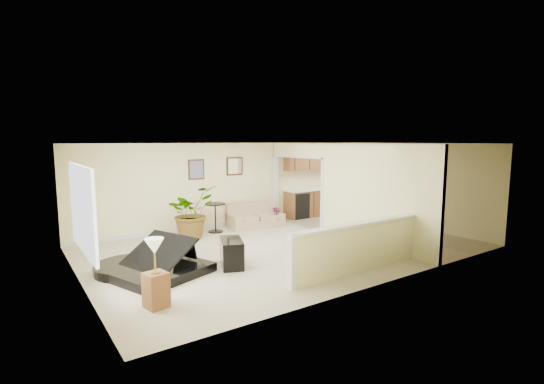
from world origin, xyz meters
TOP-DOWN VIEW (x-y plane):
  - floor at (0.00, 0.00)m, footprint 9.00×9.00m
  - back_wall at (0.00, 3.00)m, footprint 9.00×0.04m
  - front_wall at (0.00, -3.00)m, footprint 9.00×0.04m
  - left_wall at (-4.50, 0.00)m, footprint 0.04×6.00m
  - right_wall at (4.50, 0.00)m, footprint 0.04×6.00m
  - ceiling at (0.00, 0.00)m, footprint 9.00×6.00m
  - kitchen_vinyl at (3.15, 0.00)m, footprint 2.70×6.00m
  - interior_partition at (1.80, 0.25)m, footprint 0.18×5.99m
  - pony_half_wall at (0.08, -2.30)m, footprint 3.42×0.22m
  - left_window at (-4.49, -0.50)m, footprint 0.05×2.15m
  - wall_art_left at (-0.95, 2.97)m, footprint 0.48×0.04m
  - wall_mirror at (0.30, 2.97)m, footprint 0.55×0.04m
  - kitchen_cabinets at (3.19, 2.73)m, footprint 2.36×0.65m
  - piano at (-3.21, -0.12)m, footprint 2.34×2.31m
  - piano_bench at (-1.76, -0.57)m, footprint 0.71×0.93m
  - loveseat at (0.66, 2.43)m, footprint 1.73×1.15m
  - accent_table at (-0.68, 2.36)m, footprint 0.57×0.57m
  - palm_plant at (-1.49, 2.14)m, footprint 1.56×1.47m
  - small_plant at (1.20, 2.05)m, footprint 0.32×0.32m
  - lamp_stand at (-3.69, -1.70)m, footprint 0.38×0.38m

SIDE VIEW (x-z plane):
  - floor at x=0.00m, z-range 0.00..0.00m
  - kitchen_vinyl at x=3.15m, z-range 0.00..0.01m
  - small_plant at x=1.20m, z-range -0.04..0.52m
  - piano_bench at x=-1.76m, z-range 0.00..0.56m
  - loveseat at x=0.66m, z-range -0.11..0.80m
  - lamp_stand at x=-3.69m, z-range -0.08..1.01m
  - pony_half_wall at x=0.08m, z-range 0.02..1.02m
  - accent_table at x=-0.68m, z-range 0.12..0.94m
  - piano at x=-3.21m, z-range -0.13..1.45m
  - palm_plant at x=-1.49m, z-range -0.01..1.38m
  - kitchen_cabinets at x=3.19m, z-range -0.29..2.03m
  - interior_partition at x=1.80m, z-range -0.03..2.47m
  - back_wall at x=0.00m, z-range 0.00..2.50m
  - front_wall at x=0.00m, z-range 0.00..2.50m
  - left_wall at x=-4.50m, z-range 0.00..2.50m
  - right_wall at x=4.50m, z-range 0.00..2.50m
  - left_window at x=-4.49m, z-range 0.73..2.17m
  - wall_art_left at x=-0.95m, z-range 1.46..2.04m
  - wall_mirror at x=0.30m, z-range 1.52..2.08m
  - ceiling at x=0.00m, z-range 2.48..2.52m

